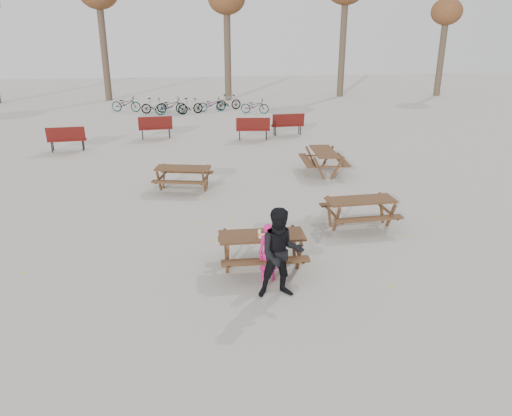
{
  "coord_description": "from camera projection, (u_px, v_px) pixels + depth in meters",
  "views": [
    {
      "loc": [
        -1.29,
        -9.54,
        4.98
      ],
      "look_at": [
        0.0,
        1.0,
        1.0
      ],
      "focal_mm": 35.0,
      "sensor_mm": 36.0,
      "label": 1
    }
  ],
  "objects": [
    {
      "name": "picnic_table_far",
      "position": [
        324.0,
        162.0,
        17.38
      ],
      "size": [
        1.55,
        1.89,
        0.79
      ],
      "primitive_type": null,
      "rotation": [
        0.0,
        0.0,
        1.53
      ],
      "color": "#382214",
      "rests_on": "ground"
    },
    {
      "name": "main_picnic_table",
      "position": [
        262.0,
        243.0,
        10.56
      ],
      "size": [
        1.8,
        1.45,
        0.78
      ],
      "color": "#382214",
      "rests_on": "ground"
    },
    {
      "name": "food_tray",
      "position": [
        263.0,
        237.0,
        10.35
      ],
      "size": [
        0.18,
        0.11,
        0.03
      ],
      "primitive_type": "cube",
      "color": "white",
      "rests_on": "main_picnic_table"
    },
    {
      "name": "ground",
      "position": [
        262.0,
        267.0,
        10.76
      ],
      "size": [
        80.0,
        80.0,
        0.0
      ],
      "primitive_type": "plane",
      "color": "gray",
      "rests_on": "ground"
    },
    {
      "name": "bread_roll",
      "position": [
        263.0,
        235.0,
        10.33
      ],
      "size": [
        0.14,
        0.06,
        0.05
      ],
      "primitive_type": "ellipsoid",
      "color": "tan",
      "rests_on": "food_tray"
    },
    {
      "name": "picnic_table_north",
      "position": [
        183.0,
        179.0,
        15.63
      ],
      "size": [
        1.93,
        1.68,
        0.73
      ],
      "primitive_type": null,
      "rotation": [
        0.0,
        0.0,
        -0.21
      ],
      "color": "#382214",
      "rests_on": "ground"
    },
    {
      "name": "picnic_table_east",
      "position": [
        360.0,
        213.0,
        12.79
      ],
      "size": [
        1.83,
        1.52,
        0.75
      ],
      "primitive_type": null,
      "rotation": [
        0.0,
        0.0,
        0.07
      ],
      "color": "#382214",
      "rests_on": "ground"
    },
    {
      "name": "park_bench_row",
      "position": [
        194.0,
        129.0,
        22.04
      ],
      "size": [
        11.06,
        2.57,
        1.03
      ],
      "color": "#5E1612",
      "rests_on": "ground"
    },
    {
      "name": "child",
      "position": [
        269.0,
        253.0,
        10.04
      ],
      "size": [
        0.45,
        0.3,
        1.22
      ],
      "primitive_type": "imported",
      "rotation": [
        0.0,
        0.0,
        -0.02
      ],
      "color": "#D51A72",
      "rests_on": "ground"
    },
    {
      "name": "fallen_leaves",
      "position": [
        268.0,
        223.0,
        13.14
      ],
      "size": [
        11.0,
        11.0,
        0.01
      ],
      "primitive_type": null,
      "color": "gold",
      "rests_on": "ground"
    },
    {
      "name": "soda_bottle",
      "position": [
        260.0,
        234.0,
        10.34
      ],
      "size": [
        0.07,
        0.07,
        0.17
      ],
      "color": "silver",
      "rests_on": "main_picnic_table"
    },
    {
      "name": "adult",
      "position": [
        281.0,
        253.0,
        9.35
      ],
      "size": [
        0.87,
        0.68,
        1.79
      ],
      "primitive_type": "imported",
      "rotation": [
        0.0,
        0.0,
        0.0
      ],
      "color": "black",
      "rests_on": "ground"
    },
    {
      "name": "tree_row",
      "position": [
        224.0,
        2.0,
        32.07
      ],
      "size": [
        32.17,
        3.52,
        8.26
      ],
      "color": "#382B21",
      "rests_on": "ground"
    },
    {
      "name": "bicycle_row",
      "position": [
        187.0,
        105.0,
        28.94
      ],
      "size": [
        9.21,
        2.49,
        0.96
      ],
      "color": "black",
      "rests_on": "ground"
    }
  ]
}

